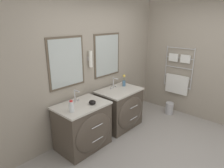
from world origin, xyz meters
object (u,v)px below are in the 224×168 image
object	(u,v)px
vanity_left	(84,126)
vanity_right	(121,108)
waste_bin	(169,108)
flower_vase	(124,81)
toiletry_bottle	(71,106)
amenity_bowl	(92,102)

from	to	relation	value
vanity_left	vanity_right	xyz separation A→B (m)	(0.99, 0.00, 0.00)
waste_bin	flower_vase	bearing A→B (deg)	147.46
vanity_left	toiletry_bottle	world-z (taller)	toiletry_bottle
toiletry_bottle	flower_vase	xyz separation A→B (m)	(1.52, 0.19, 0.02)
vanity_left	toiletry_bottle	size ratio (longest dim) A/B	4.62
vanity_right	amenity_bowl	world-z (taller)	amenity_bowl
vanity_right	flower_vase	distance (m)	0.58
vanity_left	flower_vase	world-z (taller)	flower_vase
vanity_right	toiletry_bottle	size ratio (longest dim) A/B	4.62
vanity_right	waste_bin	xyz separation A→B (m)	(1.22, -0.50, -0.26)
vanity_left	vanity_right	distance (m)	0.99
vanity_left	amenity_bowl	size ratio (longest dim) A/B	7.30
vanity_right	waste_bin	bearing A→B (deg)	-22.03
toiletry_bottle	amenity_bowl	xyz separation A→B (m)	(0.41, -0.03, -0.05)
vanity_right	amenity_bowl	bearing A→B (deg)	-174.04
vanity_right	waste_bin	size ratio (longest dim) A/B	3.14
amenity_bowl	waste_bin	distance (m)	2.24
toiletry_bottle	amenity_bowl	distance (m)	0.41
waste_bin	toiletry_bottle	bearing A→B (deg)	170.15
vanity_left	toiletry_bottle	distance (m)	0.56
vanity_left	toiletry_bottle	xyz separation A→B (m)	(-0.28, -0.06, 0.48)
vanity_left	vanity_right	bearing A→B (deg)	0.00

